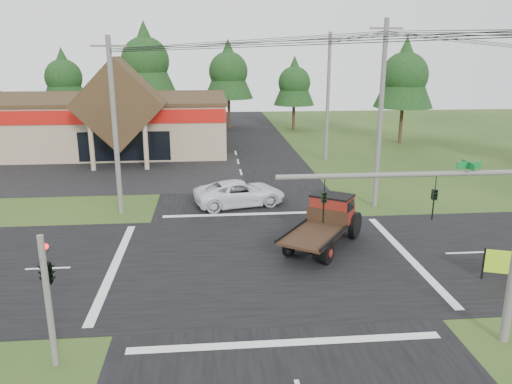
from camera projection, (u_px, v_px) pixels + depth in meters
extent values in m
plane|color=#254117|center=(264.00, 261.00, 23.75)|extent=(120.00, 120.00, 0.00)
cube|color=black|center=(264.00, 261.00, 23.75)|extent=(12.00, 120.00, 0.02)
cube|color=black|center=(264.00, 261.00, 23.75)|extent=(120.00, 12.00, 0.02)
cube|color=black|center=(69.00, 173.00, 40.71)|extent=(28.00, 14.00, 0.02)
cube|color=#9B8E69|center=(75.00, 124.00, 50.39)|extent=(30.00, 15.00, 5.00)
cube|color=#3C2918|center=(73.00, 98.00, 49.69)|extent=(30.40, 15.40, 0.30)
cube|color=#99100B|center=(51.00, 118.00, 42.72)|extent=(30.00, 0.12, 1.20)
cube|color=#3C2918|center=(119.00, 104.00, 42.01)|extent=(7.78, 4.00, 7.78)
cylinder|color=#9B8E69|center=(92.00, 147.00, 41.09)|extent=(0.40, 0.40, 4.00)
cylinder|color=#9B8E69|center=(146.00, 146.00, 41.48)|extent=(0.40, 0.40, 4.00)
cube|color=black|center=(125.00, 146.00, 43.99)|extent=(8.00, 0.08, 2.60)
cylinder|color=#595651|center=(405.00, 174.00, 15.23)|extent=(8.00, 0.16, 0.16)
imported|color=black|center=(434.00, 205.00, 15.59)|extent=(0.16, 0.20, 1.00)
imported|color=black|center=(324.00, 208.00, 15.29)|extent=(0.16, 0.20, 1.00)
cube|color=#0C6626|center=(469.00, 165.00, 15.34)|extent=(0.80, 0.04, 0.22)
cylinder|color=#595651|center=(48.00, 302.00, 15.30)|extent=(0.20, 0.20, 4.40)
imported|color=black|center=(45.00, 255.00, 15.09)|extent=(0.53, 2.48, 1.00)
sphere|color=#FF0C0C|center=(46.00, 247.00, 15.17)|extent=(0.18, 0.18, 0.18)
cylinder|color=#595651|center=(115.00, 128.00, 29.27)|extent=(0.30, 0.30, 10.50)
cube|color=#595651|center=(108.00, 46.00, 28.00)|extent=(2.00, 0.12, 0.12)
cylinder|color=#595651|center=(380.00, 117.00, 30.54)|extent=(0.30, 0.30, 11.50)
cube|color=#595651|center=(386.00, 28.00, 29.14)|extent=(2.00, 0.12, 0.12)
cylinder|color=#595651|center=(328.00, 98.00, 44.00)|extent=(0.30, 0.30, 11.20)
cube|color=#595651|center=(330.00, 39.00, 42.63)|extent=(2.00, 0.12, 0.12)
cylinder|color=#332316|center=(68.00, 117.00, 61.74)|extent=(0.36, 0.36, 3.50)
cone|color=black|center=(63.00, 75.00, 60.36)|extent=(5.60, 5.60, 6.60)
sphere|color=black|center=(64.00, 77.00, 60.44)|extent=(4.40, 4.40, 4.40)
cylinder|color=#332316|center=(148.00, 113.00, 61.52)|extent=(0.36, 0.36, 4.55)
cone|color=black|center=(145.00, 57.00, 59.72)|extent=(7.28, 7.28, 8.58)
sphere|color=black|center=(145.00, 61.00, 59.83)|extent=(5.72, 5.72, 5.72)
cylinder|color=#332316|center=(229.00, 113.00, 63.45)|extent=(0.36, 0.36, 3.85)
cone|color=black|center=(228.00, 69.00, 61.93)|extent=(6.16, 6.16, 7.26)
sphere|color=black|center=(228.00, 71.00, 62.02)|extent=(4.84, 4.84, 4.84)
cylinder|color=#332316|center=(294.00, 118.00, 62.34)|extent=(0.36, 0.36, 3.15)
cone|color=black|center=(294.00, 80.00, 61.09)|extent=(5.04, 5.04, 5.94)
sphere|color=black|center=(294.00, 83.00, 61.17)|extent=(3.96, 3.96, 3.96)
cylinder|color=#332316|center=(401.00, 125.00, 53.54)|extent=(0.36, 0.36, 3.85)
cone|color=black|center=(405.00, 72.00, 52.02)|extent=(6.16, 6.16, 7.26)
sphere|color=black|center=(405.00, 75.00, 52.11)|extent=(4.84, 4.84, 4.84)
imported|color=white|center=(240.00, 193.00, 32.10)|extent=(6.30, 4.00, 1.62)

